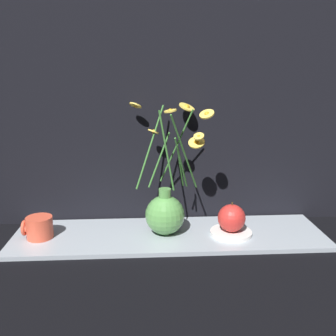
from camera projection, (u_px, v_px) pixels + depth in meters
The scene contains 7 objects.
ground_plane at pixel (169, 237), 1.08m from camera, with size 6.00×6.00×0.00m, color black.
shelf at pixel (169, 235), 1.08m from camera, with size 0.89×0.24×0.01m.
backdrop_wall at pixel (166, 41), 1.08m from camera, with size 1.39×0.02×1.10m.
vase_with_flowers at pixel (166, 209), 1.06m from camera, with size 0.23×0.22×0.37m.
yellow_mug at pixel (39, 227), 1.04m from camera, with size 0.08×0.07×0.06m.
saucer_plate at pixel (231, 233), 1.07m from camera, with size 0.12×0.12×0.01m.
orange_fruit at pixel (232, 218), 1.06m from camera, with size 0.08×0.08×0.09m.
Camera 1 is at (-0.06, -1.00, 0.46)m, focal length 40.00 mm.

